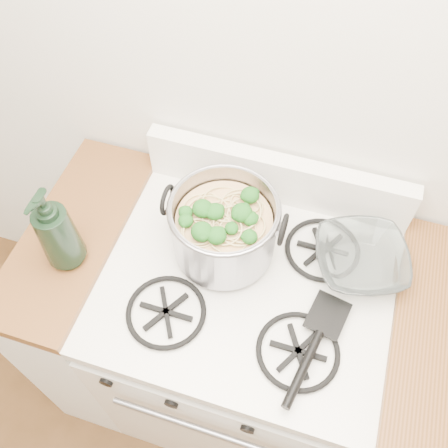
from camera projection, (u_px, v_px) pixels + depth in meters
The scene contains 6 objects.
gas_range at pixel (242, 346), 1.70m from camera, with size 0.76×0.66×0.92m.
counter_left at pixel (105, 301), 1.77m from camera, with size 0.25×0.65×0.92m.
stock_pot at pixel (224, 229), 1.28m from camera, with size 0.31×0.28×0.19m.
spatula at pixel (328, 314), 1.23m from camera, with size 0.29×0.31×0.02m, color black, non-canonical shape.
glass_bowl at pixel (359, 262), 1.31m from camera, with size 0.10×0.10×0.02m, color white.
bottle at pixel (55, 229), 1.22m from camera, with size 0.10×0.11×0.27m, color black.
Camera 1 is at (0.13, 0.66, 2.07)m, focal length 40.00 mm.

